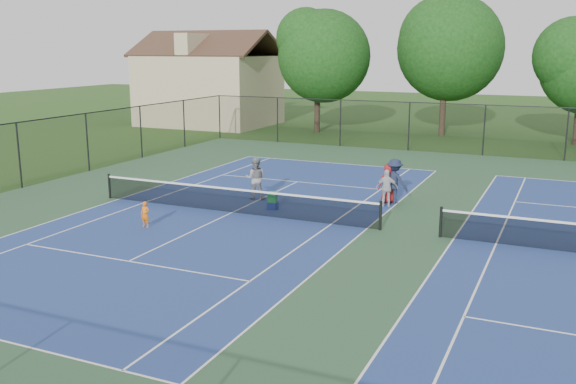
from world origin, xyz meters
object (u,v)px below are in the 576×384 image
at_px(child_player, 145,214).
at_px(tree_back_b, 446,43).
at_px(instructor, 256,178).
at_px(ball_hopper, 273,197).
at_px(ball_crate, 273,206).
at_px(bystander_b, 394,181).
at_px(tree_back_a, 318,51).
at_px(bystander_a, 387,188).
at_px(bystander_c, 388,183).
at_px(clapboard_house, 209,87).

bearing_deg(child_player, tree_back_b, 76.67).
height_order(instructor, ball_hopper, instructor).
relative_size(child_player, instructor, 0.53).
distance_m(ball_crate, ball_hopper, 0.36).
height_order(bystander_b, ball_crate, bystander_b).
height_order(child_player, ball_hopper, child_player).
relative_size(tree_back_a, ball_crate, 24.12).
bearing_deg(bystander_b, child_player, 62.11).
bearing_deg(tree_back_b, instructor, -97.76).
relative_size(child_player, bystander_a, 0.62).
relative_size(tree_back_b, ball_hopper, 24.20).
height_order(tree_back_a, bystander_b, tree_back_a).
relative_size(tree_back_b, instructor, 5.61).
bearing_deg(child_player, instructor, 69.76).
bearing_deg(tree_back_a, ball_crate, -72.50).
distance_m(instructor, bystander_b, 5.79).
bearing_deg(bystander_c, bystander_b, 156.81).
relative_size(child_player, ball_crate, 2.49).
bearing_deg(child_player, tree_back_a, 94.86).
bearing_deg(ball_hopper, bystander_a, 30.88).
bearing_deg(child_player, bystander_c, 42.21).
relative_size(tree_back_b, clapboard_house, 0.93).
height_order(instructor, ball_crate, instructor).
bearing_deg(instructor, bystander_b, 178.28).
bearing_deg(tree_back_b, ball_crate, -94.09).
distance_m(tree_back_a, bystander_a, 23.96).
relative_size(tree_back_a, bystander_a, 6.04).
height_order(tree_back_b, child_player, tree_back_b).
bearing_deg(ball_hopper, child_player, -126.08).
distance_m(bystander_c, ball_hopper, 4.90).
height_order(ball_crate, ball_hopper, ball_hopper).
xyz_separation_m(instructor, bystander_c, (5.29, 1.67, -0.07)).
height_order(tree_back_b, instructor, tree_back_b).
relative_size(bystander_c, ball_hopper, 3.99).
relative_size(instructor, bystander_c, 1.08).
distance_m(child_player, instructor, 5.76).
xyz_separation_m(tree_back_b, bystander_b, (2.32, -21.86, -5.67)).
bearing_deg(ball_crate, tree_back_a, 107.50).
height_order(clapboard_house, bystander_a, clapboard_house).
relative_size(instructor, bystander_b, 0.96).
bearing_deg(clapboard_house, ball_hopper, -54.23).
distance_m(tree_back_a, child_player, 27.96).
height_order(clapboard_house, child_player, clapboard_house).
bearing_deg(tree_back_b, bystander_c, -84.57).
relative_size(tree_back_b, bystander_a, 6.62).
relative_size(clapboard_house, bystander_b, 5.82).
height_order(tree_back_a, tree_back_b, tree_back_b).
xyz_separation_m(bystander_b, ball_hopper, (-4.10, -3.03, -0.42)).
bearing_deg(bystander_b, tree_back_a, -43.47).
bearing_deg(instructor, tree_back_a, -93.78).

